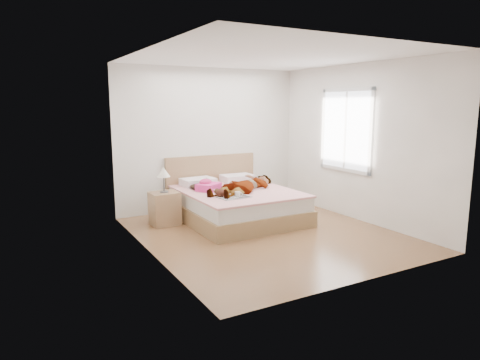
# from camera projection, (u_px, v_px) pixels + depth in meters

# --- Properties ---
(ground) EXTENTS (4.00, 4.00, 0.00)m
(ground) POSITION_uv_depth(u_px,v_px,m) (267.00, 234.00, 6.47)
(ground) COLOR #502D19
(ground) RESTS_ON ground
(woman) EXTENTS (1.78, 1.39, 0.23)m
(woman) POSITION_uv_depth(u_px,v_px,m) (245.00, 183.00, 7.23)
(woman) COLOR white
(woman) RESTS_ON bed
(hair) EXTENTS (0.47, 0.58, 0.09)m
(hair) POSITION_uv_depth(u_px,v_px,m) (203.00, 186.00, 7.36)
(hair) COLOR black
(hair) RESTS_ON bed
(phone) EXTENTS (0.08, 0.09, 0.05)m
(phone) POSITION_uv_depth(u_px,v_px,m) (208.00, 179.00, 7.32)
(phone) COLOR silver
(phone) RESTS_ON bed
(room_shell) EXTENTS (4.00, 4.00, 4.00)m
(room_shell) POSITION_uv_depth(u_px,v_px,m) (346.00, 130.00, 7.32)
(room_shell) COLOR white
(room_shell) RESTS_ON ground
(bed) EXTENTS (1.80, 2.08, 1.00)m
(bed) POSITION_uv_depth(u_px,v_px,m) (235.00, 203.00, 7.31)
(bed) COLOR olive
(bed) RESTS_ON ground
(towel) EXTENTS (0.49, 0.46, 0.20)m
(towel) POSITION_uv_depth(u_px,v_px,m) (208.00, 186.00, 7.16)
(towel) COLOR #F54295
(towel) RESTS_ON bed
(magazine) EXTENTS (0.51, 0.36, 0.03)m
(magazine) POSITION_uv_depth(u_px,v_px,m) (234.00, 197.00, 6.64)
(magazine) COLOR silver
(magazine) RESTS_ON bed
(coffee_mug) EXTENTS (0.13, 0.11, 0.10)m
(coffee_mug) POSITION_uv_depth(u_px,v_px,m) (238.00, 195.00, 6.61)
(coffee_mug) COLOR white
(coffee_mug) RESTS_ON bed
(plush_toy) EXTENTS (0.18, 0.25, 0.13)m
(plush_toy) POSITION_uv_depth(u_px,v_px,m) (220.00, 193.00, 6.66)
(plush_toy) COLOR black
(plush_toy) RESTS_ON bed
(nightstand) EXTENTS (0.44, 0.40, 0.95)m
(nightstand) POSITION_uv_depth(u_px,v_px,m) (165.00, 206.00, 6.93)
(nightstand) COLOR brown
(nightstand) RESTS_ON ground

